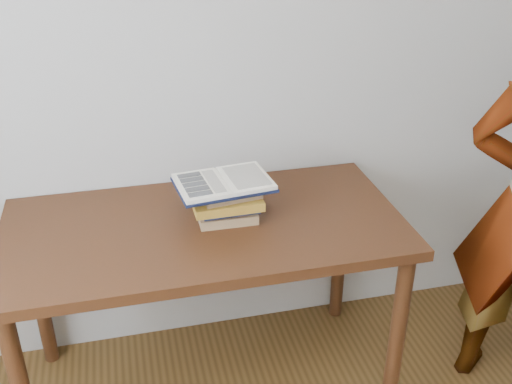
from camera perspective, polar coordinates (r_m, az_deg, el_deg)
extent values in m
cube|color=#B0AFA7|center=(2.32, -6.87, 12.93)|extent=(3.50, 0.04, 2.60)
cube|color=#401F10|center=(2.19, -4.92, -3.46)|extent=(1.45, 0.72, 0.04)
cylinder|color=#401F10|center=(2.36, 13.29, -13.21)|extent=(0.06, 0.06, 0.73)
cylinder|color=#401F10|center=(2.67, -20.02, -8.84)|extent=(0.06, 0.06, 0.73)
cylinder|color=#401F10|center=(2.79, 7.99, -5.45)|extent=(0.06, 0.06, 0.73)
cube|color=#9B7350|center=(2.20, -2.83, -2.06)|extent=(0.21, 0.16, 0.04)
cube|color=#181745|center=(2.19, -2.64, -1.22)|extent=(0.21, 0.15, 0.03)
cube|color=olive|center=(2.16, -2.88, -0.79)|extent=(0.25, 0.19, 0.03)
cube|color=#9B7350|center=(2.15, -2.62, 0.13)|extent=(0.22, 0.18, 0.03)
cube|color=black|center=(2.15, -3.10, 0.70)|extent=(0.36, 0.27, 0.01)
cube|color=white|center=(2.13, -5.28, 0.64)|extent=(0.19, 0.24, 0.01)
cube|color=white|center=(2.17, -0.99, 1.34)|extent=(0.19, 0.24, 0.01)
cylinder|color=white|center=(2.15, -3.11, 0.96)|extent=(0.04, 0.22, 0.01)
cube|color=black|center=(2.19, -6.39, 1.62)|extent=(0.09, 0.04, 0.00)
cube|color=black|center=(2.15, -6.14, 1.19)|extent=(0.09, 0.04, 0.00)
cube|color=black|center=(2.12, -5.88, 0.76)|extent=(0.09, 0.04, 0.00)
cube|color=black|center=(2.08, -5.60, 0.31)|extent=(0.09, 0.04, 0.00)
cube|color=black|center=(2.05, -5.32, -0.16)|extent=(0.09, 0.04, 0.00)
cube|color=beige|center=(2.13, -4.04, 1.05)|extent=(0.06, 0.19, 0.00)
cube|color=beige|center=(2.17, -0.91, 1.56)|extent=(0.15, 0.20, 0.00)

